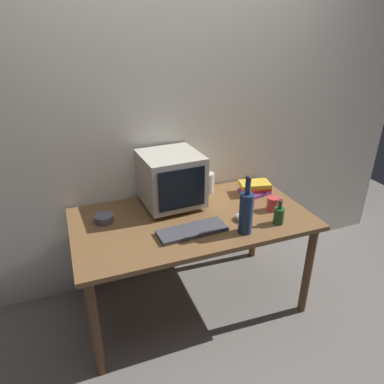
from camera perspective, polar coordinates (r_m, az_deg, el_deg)
ground_plane at (r=2.71m, az=0.00°, el=-17.27°), size 6.00×6.00×0.00m
back_wall at (r=2.50m, az=-3.93°, el=11.84°), size 4.00×0.08×2.50m
desk at (r=2.33m, az=0.00°, el=-5.81°), size 1.52×0.82×0.71m
crt_monitor at (r=2.36m, az=-3.44°, el=2.10°), size 0.40×0.41×0.37m
keyboard at (r=2.12m, az=0.02°, el=-6.26°), size 0.43×0.17×0.02m
computer_mouse at (r=2.26m, az=7.86°, el=-4.15°), size 0.06×0.10×0.04m
bottle_tall at (r=2.08m, az=8.74°, el=-3.16°), size 0.08×0.08×0.37m
bottle_short at (r=2.26m, az=13.89°, el=-3.62°), size 0.07×0.07×0.16m
book_stack at (r=2.62m, az=10.16°, el=0.67°), size 0.24×0.20×0.09m
mug at (r=2.41m, az=13.01°, el=-1.84°), size 0.12×0.08×0.09m
cd_spindle at (r=2.29m, az=-14.09°, el=-4.16°), size 0.12×0.12×0.04m
metal_canister at (r=2.59m, az=2.60°, el=1.51°), size 0.09×0.09×0.15m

